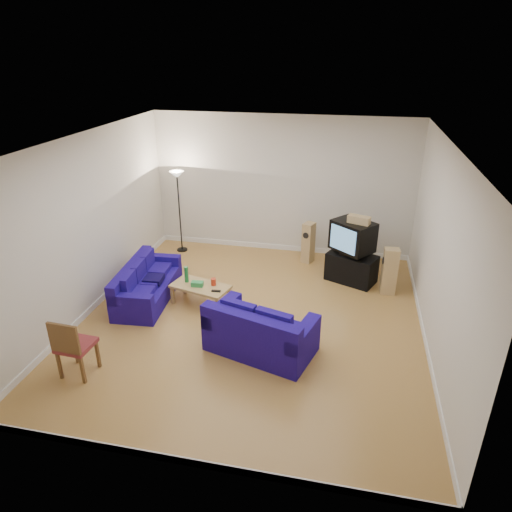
% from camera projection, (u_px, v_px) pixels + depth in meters
% --- Properties ---
extents(room, '(6.01, 6.51, 3.21)m').
position_uv_depth(room, '(251.00, 242.00, 7.63)').
color(room, olive).
rests_on(room, ground).
extents(sofa_three_seat, '(0.96, 1.94, 0.73)m').
position_uv_depth(sofa_three_seat, '(145.00, 287.00, 8.85)').
color(sofa_three_seat, '#0C0051').
rests_on(sofa_three_seat, ground).
extents(sofa_loveseat, '(1.87, 1.37, 0.84)m').
position_uv_depth(sofa_loveseat, '(259.00, 335.00, 7.29)').
color(sofa_loveseat, '#0C0051').
rests_on(sofa_loveseat, ground).
extents(coffee_table, '(1.20, 0.80, 0.40)m').
position_uv_depth(coffee_table, '(200.00, 288.00, 8.66)').
color(coffee_table, tan).
rests_on(coffee_table, ground).
extents(bottle, '(0.09, 0.09, 0.32)m').
position_uv_depth(bottle, '(186.00, 274.00, 8.70)').
color(bottle, '#197233').
rests_on(bottle, coffee_table).
extents(tissue_box, '(0.23, 0.14, 0.09)m').
position_uv_depth(tissue_box, '(197.00, 284.00, 8.59)').
color(tissue_box, green).
rests_on(tissue_box, coffee_table).
extents(red_canister, '(0.10, 0.10, 0.14)m').
position_uv_depth(red_canister, '(213.00, 282.00, 8.62)').
color(red_canister, red).
rests_on(red_canister, coffee_table).
extents(remote, '(0.18, 0.06, 0.02)m').
position_uv_depth(remote, '(216.00, 291.00, 8.41)').
color(remote, black).
rests_on(remote, coffee_table).
extents(tv_stand, '(1.12, 0.90, 0.60)m').
position_uv_depth(tv_stand, '(351.00, 268.00, 9.54)').
color(tv_stand, black).
rests_on(tv_stand, ground).
extents(av_receiver, '(0.49, 0.46, 0.09)m').
position_uv_depth(av_receiver, '(351.00, 253.00, 9.37)').
color(av_receiver, black).
rests_on(av_receiver, tv_stand).
extents(television, '(0.99, 0.96, 0.62)m').
position_uv_depth(television, '(353.00, 236.00, 9.28)').
color(television, black).
rests_on(television, av_receiver).
extents(centre_speaker, '(0.47, 0.32, 0.15)m').
position_uv_depth(centre_speaker, '(359.00, 220.00, 9.04)').
color(centre_speaker, tan).
rests_on(centre_speaker, television).
extents(speaker_left, '(0.30, 0.34, 0.94)m').
position_uv_depth(speaker_left, '(308.00, 243.00, 10.34)').
color(speaker_left, tan).
rests_on(speaker_left, ground).
extents(speaker_right, '(0.31, 0.25, 0.97)m').
position_uv_depth(speaker_right, '(389.00, 271.00, 8.98)').
color(speaker_right, tan).
rests_on(speaker_right, ground).
extents(floor_lamp, '(0.33, 0.33, 1.95)m').
position_uv_depth(floor_lamp, '(178.00, 186.00, 10.44)').
color(floor_lamp, black).
rests_on(floor_lamp, ground).
extents(dining_chair, '(0.50, 0.50, 1.00)m').
position_uv_depth(dining_chair, '(72.00, 345.00, 6.65)').
color(dining_chair, brown).
rests_on(dining_chair, ground).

